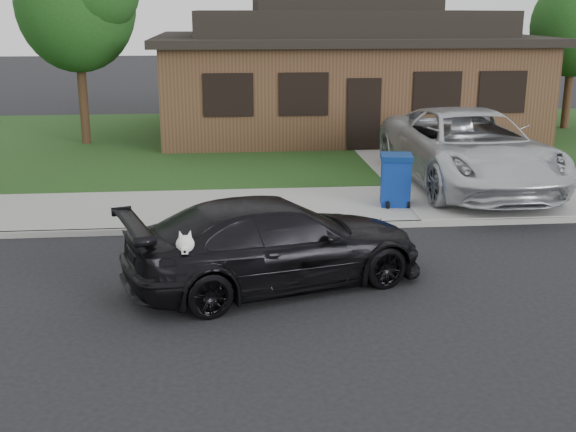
{
  "coord_description": "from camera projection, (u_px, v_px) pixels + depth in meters",
  "views": [
    {
      "loc": [
        -0.23,
        -10.14,
        4.24
      ],
      "look_at": [
        0.78,
        0.7,
        1.1
      ],
      "focal_mm": 45.0,
      "sensor_mm": 36.0,
      "label": 1
    }
  ],
  "objects": [
    {
      "name": "ground",
      "position": [
        241.0,
        300.0,
        10.9
      ],
      "size": [
        120.0,
        120.0,
        0.0
      ],
      "primitive_type": "plane",
      "color": "black",
      "rests_on": "ground"
    },
    {
      "name": "sidewalk",
      "position": [
        234.0,
        208.0,
        15.67
      ],
      "size": [
        60.0,
        3.0,
        0.12
      ],
      "primitive_type": "cube",
      "color": "gray",
      "rests_on": "ground"
    },
    {
      "name": "curb",
      "position": [
        236.0,
        229.0,
        14.23
      ],
      "size": [
        60.0,
        0.12,
        0.12
      ],
      "primitive_type": "cube",
      "color": "gray",
      "rests_on": "ground"
    },
    {
      "name": "lawn",
      "position": [
        229.0,
        143.0,
        23.32
      ],
      "size": [
        60.0,
        13.0,
        0.13
      ],
      "primitive_type": "cube",
      "color": "#193814",
      "rests_on": "ground"
    },
    {
      "name": "driveway",
      "position": [
        437.0,
        157.0,
        20.98
      ],
      "size": [
        4.5,
        13.0,
        0.14
      ],
      "primitive_type": "cube",
      "color": "gray",
      "rests_on": "ground"
    },
    {
      "name": "sedan",
      "position": [
        276.0,
        243.0,
        11.33
      ],
      "size": [
        5.16,
        3.36,
        1.39
      ],
      "rotation": [
        0.0,
        0.0,
        1.89
      ],
      "color": "black",
      "rests_on": "ground"
    },
    {
      "name": "minivan",
      "position": [
        469.0,
        148.0,
        17.17
      ],
      "size": [
        3.18,
        6.53,
        1.79
      ],
      "primitive_type": "imported",
      "rotation": [
        0.0,
        0.0,
        0.03
      ],
      "color": "silver",
      "rests_on": "driveway"
    },
    {
      "name": "recycling_bin",
      "position": [
        396.0,
        179.0,
        15.6
      ],
      "size": [
        0.76,
        0.77,
        1.11
      ],
      "rotation": [
        0.0,
        0.0,
        -0.16
      ],
      "color": "navy",
      "rests_on": "sidewalk"
    },
    {
      "name": "house",
      "position": [
        342.0,
        72.0,
        25.01
      ],
      "size": [
        12.6,
        8.6,
        4.65
      ],
      "color": "#422B1C",
      "rests_on": "ground"
    },
    {
      "name": "tree_0",
      "position": [
        80.0,
        0.0,
        21.59
      ],
      "size": [
        3.78,
        3.6,
        6.34
      ],
      "color": "#332114",
      "rests_on": "ground"
    }
  ]
}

